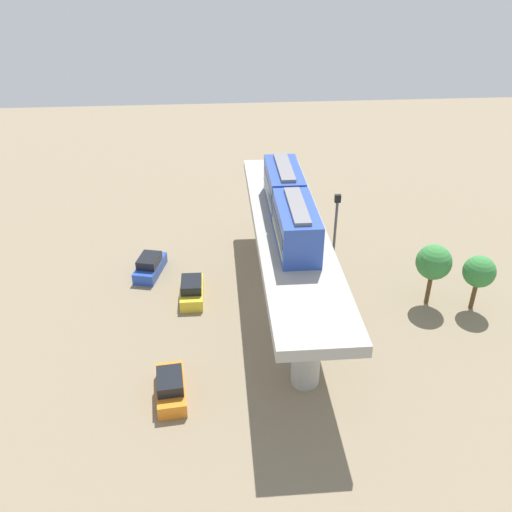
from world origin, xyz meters
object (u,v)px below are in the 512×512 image
object	(u,v)px
parked_car_blue	(150,266)
parked_car_orange	(171,387)
tree_near_viaduct	(479,272)
train	(290,205)
tree_mid_lot	(434,263)
signal_post	(334,246)
parked_car_yellow	(192,290)

from	to	relation	value
parked_car_blue	parked_car_orange	size ratio (longest dim) A/B	1.04
tree_near_viaduct	parked_car_orange	bearing A→B (deg)	18.55
train	tree_mid_lot	distance (m)	12.29
parked_car_blue	signal_post	distance (m)	16.47
parked_car_blue	parked_car_orange	world-z (taller)	same
signal_post	parked_car_yellow	bearing A→B (deg)	-7.73
train	tree_near_viaduct	bearing A→B (deg)	170.46
parked_car_blue	signal_post	bearing A→B (deg)	173.06
parked_car_yellow	tree_mid_lot	distance (m)	19.31
parked_car_blue	parked_car_orange	bearing A→B (deg)	113.46
parked_car_orange	train	bearing A→B (deg)	-136.05
train	parked_car_blue	xyz separation A→B (m)	(11.43, -4.74, -7.72)
parked_car_blue	parked_car_yellow	bearing A→B (deg)	146.29
parked_car_yellow	parked_car_orange	bearing A→B (deg)	84.50
signal_post	tree_mid_lot	bearing A→B (deg)	175.54
parked_car_yellow	tree_near_viaduct	size ratio (longest dim) A/B	0.90
train	tree_mid_lot	bearing A→B (deg)	172.79
tree_near_viaduct	parked_car_yellow	bearing A→B (deg)	-8.03
parked_car_orange	tree_mid_lot	size ratio (longest dim) A/B	0.84
parked_car_yellow	parked_car_orange	distance (m)	11.04
parked_car_orange	tree_near_viaduct	bearing A→B (deg)	-166.90
parked_car_blue	train	bearing A→B (deg)	171.06
parked_car_blue	parked_car_orange	xyz separation A→B (m)	(-2.61, 15.03, 0.00)
parked_car_blue	parked_car_orange	distance (m)	15.25
parked_car_yellow	tree_near_viaduct	xyz separation A→B (m)	(-22.24, 3.14, 2.63)
parked_car_yellow	parked_car_orange	xyz separation A→B (m)	(1.12, 10.98, 0.00)
train	signal_post	xyz separation A→B (m)	(-3.40, 0.81, -3.18)
train	tree_near_viaduct	xyz separation A→B (m)	(-14.55, 2.45, -5.10)
tree_mid_lot	parked_car_blue	bearing A→B (deg)	-15.21
parked_car_orange	signal_post	xyz separation A→B (m)	(-12.22, -9.47, 4.54)
parked_car_blue	tree_near_viaduct	distance (m)	27.08
tree_near_viaduct	parked_car_blue	bearing A→B (deg)	-15.47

